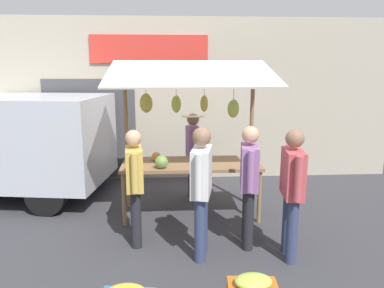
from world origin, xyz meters
TOP-DOWN VIEW (x-y plane):
  - ground_plane at (0.00, 0.00)m, footprint 40.00×40.00m
  - street_backdrop at (0.05, -2.20)m, footprint 9.00×0.30m
  - market_stall at (0.02, -0.02)m, footprint 2.50×1.46m
  - vendor_with_sunhat at (-0.08, -0.75)m, footprint 0.41×0.68m
  - shopper_with_shopping_bag at (0.81, 0.97)m, footprint 0.27×0.68m
  - shopper_in_striped_shirt at (-1.17, 1.48)m, footprint 0.28×0.70m
  - shopper_with_ponytail at (-0.71, 1.11)m, footprint 0.29×0.69m
  - shopper_in_grey_tee at (-0.05, 1.38)m, footprint 0.31×0.70m

SIDE VIEW (x-z plane):
  - ground_plane at x=0.00m, z-range 0.00..0.00m
  - shopper_with_shopping_bag at x=0.81m, z-range 0.12..1.71m
  - vendor_with_sunhat at x=-0.08m, z-range 0.14..1.72m
  - shopper_with_ponytail at x=-0.71m, z-range 0.13..1.77m
  - shopper_in_striped_shirt at x=-1.17m, z-range 0.13..1.80m
  - shopper_in_grey_tee at x=-0.05m, z-range 0.14..1.82m
  - market_stall at x=0.02m, z-range 0.30..2.79m
  - street_backdrop at x=0.05m, z-range 0.00..3.40m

